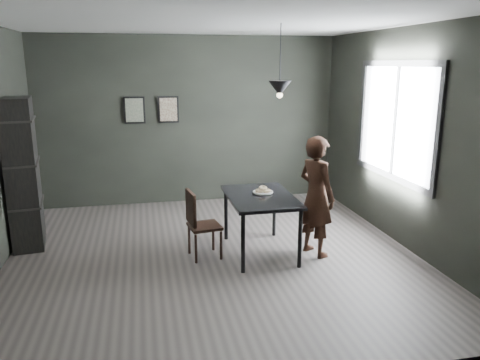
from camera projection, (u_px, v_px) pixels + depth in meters
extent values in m
plane|color=#3B3633|center=(214.00, 256.00, 5.85)|extent=(5.00, 5.00, 0.00)
cube|color=black|center=(190.00, 121.00, 7.89)|extent=(5.00, 0.10, 2.80)
cube|color=silver|center=(210.00, 21.00, 5.17)|extent=(5.00, 5.00, 0.02)
cube|color=white|center=(396.00, 121.00, 6.15)|extent=(0.02, 1.80, 1.40)
cube|color=black|center=(395.00, 121.00, 6.15)|extent=(0.04, 1.96, 1.56)
cube|color=black|center=(261.00, 197.00, 5.80)|extent=(0.80, 1.20, 0.04)
cylinder|color=black|center=(243.00, 243.00, 5.31)|extent=(0.05, 0.05, 0.71)
cylinder|color=black|center=(300.00, 239.00, 5.44)|extent=(0.05, 0.05, 0.71)
cylinder|color=black|center=(226.00, 214.00, 6.33)|extent=(0.05, 0.05, 0.71)
cylinder|color=black|center=(274.00, 211.00, 6.47)|extent=(0.05, 0.05, 0.71)
cylinder|color=white|center=(263.00, 193.00, 5.90)|extent=(0.23, 0.23, 0.01)
torus|color=beige|center=(266.00, 191.00, 5.89)|extent=(0.11, 0.11, 0.04)
torus|color=beige|center=(259.00, 191.00, 5.89)|extent=(0.11, 0.11, 0.04)
torus|color=beige|center=(263.00, 188.00, 5.88)|extent=(0.12, 0.13, 0.05)
imported|color=black|center=(316.00, 196.00, 5.75)|extent=(0.55, 0.65, 1.51)
cube|color=black|center=(205.00, 226.00, 5.75)|extent=(0.42, 0.42, 0.04)
cube|color=black|center=(191.00, 208.00, 5.63)|extent=(0.09, 0.37, 0.41)
cylinder|color=black|center=(196.00, 249.00, 5.60)|extent=(0.03, 0.03, 0.36)
cylinder|color=black|center=(221.00, 245.00, 5.71)|extent=(0.03, 0.03, 0.36)
cylinder|color=black|center=(189.00, 240.00, 5.89)|extent=(0.03, 0.03, 0.36)
cylinder|color=black|center=(213.00, 237.00, 6.00)|extent=(0.03, 0.03, 0.36)
cube|color=black|center=(23.00, 174.00, 5.96)|extent=(0.45, 0.69, 1.94)
cylinder|color=black|center=(280.00, 56.00, 5.53)|extent=(0.01, 0.01, 0.75)
cone|color=black|center=(280.00, 88.00, 5.62)|extent=(0.28, 0.28, 0.18)
sphere|color=#FFE0B2|center=(280.00, 95.00, 5.64)|extent=(0.07, 0.07, 0.07)
cube|color=black|center=(134.00, 110.00, 7.63)|extent=(0.34, 0.03, 0.44)
cube|color=#384F40|center=(134.00, 110.00, 7.61)|extent=(0.28, 0.01, 0.38)
cube|color=black|center=(168.00, 109.00, 7.74)|extent=(0.34, 0.03, 0.44)
cube|color=brown|center=(168.00, 110.00, 7.72)|extent=(0.28, 0.01, 0.38)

